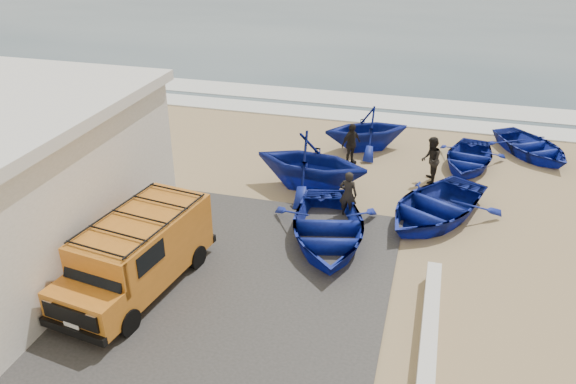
# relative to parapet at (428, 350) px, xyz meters

# --- Properties ---
(ground) EXTENTS (160.00, 160.00, 0.00)m
(ground) POSITION_rel_parapet_xyz_m (-5.00, 3.00, -0.28)
(ground) COLOR tan
(slab) EXTENTS (12.00, 10.00, 0.05)m
(slab) POSITION_rel_parapet_xyz_m (-7.00, 1.00, -0.25)
(slab) COLOR #423F3C
(slab) RESTS_ON ground
(surf_line) EXTENTS (180.00, 1.60, 0.06)m
(surf_line) POSITION_rel_parapet_xyz_m (-5.00, 15.00, -0.25)
(surf_line) COLOR white
(surf_line) RESTS_ON ground
(surf_wash) EXTENTS (180.00, 2.20, 0.04)m
(surf_wash) POSITION_rel_parapet_xyz_m (-5.00, 17.50, -0.26)
(surf_wash) COLOR white
(surf_wash) RESTS_ON ground
(parapet) EXTENTS (0.35, 6.00, 0.55)m
(parapet) POSITION_rel_parapet_xyz_m (0.00, 0.00, 0.00)
(parapet) COLOR silver
(parapet) RESTS_ON ground
(van) EXTENTS (2.44, 4.79, 1.97)m
(van) POSITION_rel_parapet_xyz_m (-7.18, 0.74, 0.78)
(van) COLOR orange
(van) RESTS_ON ground
(boat_near_left) EXTENTS (4.15, 5.11, 0.93)m
(boat_near_left) POSITION_rel_parapet_xyz_m (-3.06, 4.11, 0.19)
(boat_near_left) COLOR #13259B
(boat_near_left) RESTS_ON ground
(boat_near_right) EXTENTS (4.86, 5.37, 0.91)m
(boat_near_right) POSITION_rel_parapet_xyz_m (-0.13, 6.28, 0.18)
(boat_near_right) COLOR #13259B
(boat_near_right) RESTS_ON ground
(boat_mid_left) EXTENTS (4.28, 3.82, 2.06)m
(boat_mid_left) POSITION_rel_parapet_xyz_m (-4.31, 7.30, 0.75)
(boat_mid_left) COLOR #13259B
(boat_mid_left) RESTS_ON ground
(boat_mid_right) EXTENTS (3.04, 3.87, 0.73)m
(boat_mid_right) POSITION_rel_parapet_xyz_m (0.93, 10.65, 0.09)
(boat_mid_right) COLOR #13259B
(boat_mid_right) RESTS_ON ground
(boat_far_left) EXTENTS (4.29, 4.08, 1.77)m
(boat_far_left) POSITION_rel_parapet_xyz_m (-3.01, 11.29, 0.61)
(boat_far_left) COLOR #13259B
(boat_far_left) RESTS_ON ground
(boat_far_right) EXTENTS (4.22, 4.53, 0.76)m
(boat_far_right) POSITION_rel_parapet_xyz_m (3.31, 12.37, 0.11)
(boat_far_right) COLOR #13259B
(boat_far_right) RESTS_ON ground
(fisherman_front) EXTENTS (0.59, 0.41, 1.54)m
(fisherman_front) POSITION_rel_parapet_xyz_m (-2.76, 5.74, 0.49)
(fisherman_front) COLOR black
(fisherman_front) RESTS_ON ground
(fisherman_middle) EXTENTS (0.68, 0.84, 1.65)m
(fisherman_middle) POSITION_rel_parapet_xyz_m (-0.41, 8.98, 0.55)
(fisherman_middle) COLOR black
(fisherman_middle) RESTS_ON ground
(fisherman_back) EXTENTS (0.85, 0.99, 1.59)m
(fisherman_back) POSITION_rel_parapet_xyz_m (-3.35, 9.76, 0.52)
(fisherman_back) COLOR black
(fisherman_back) RESTS_ON ground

